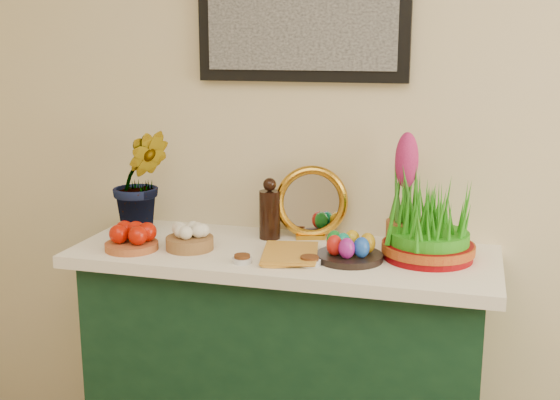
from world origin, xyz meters
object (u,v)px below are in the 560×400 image
(hyacinth_green, at_px, (140,164))
(wheatgrass_sabzeh, at_px, (429,227))
(book, at_px, (263,252))
(mirror, at_px, (312,203))
(sideboard, at_px, (284,377))

(hyacinth_green, height_order, wheatgrass_sabzeh, hyacinth_green)
(book, bearing_deg, mirror, 58.91)
(mirror, distance_m, book, 0.31)
(sideboard, xyz_separation_m, hyacinth_green, (-0.56, 0.09, 0.71))
(book, height_order, wheatgrass_sabzeh, wheatgrass_sabzeh)
(sideboard, xyz_separation_m, mirror, (0.05, 0.17, 0.59))
(sideboard, relative_size, wheatgrass_sabzeh, 4.41)
(mirror, bearing_deg, wheatgrass_sabzeh, -18.81)
(sideboard, relative_size, hyacinth_green, 2.63)
(sideboard, bearing_deg, hyacinth_green, 171.20)
(sideboard, distance_m, hyacinth_green, 0.91)
(book, relative_size, wheatgrass_sabzeh, 0.79)
(sideboard, height_order, book, book)
(hyacinth_green, xyz_separation_m, book, (0.51, -0.19, -0.23))
(wheatgrass_sabzeh, bearing_deg, mirror, 161.19)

